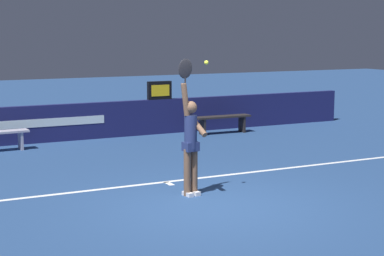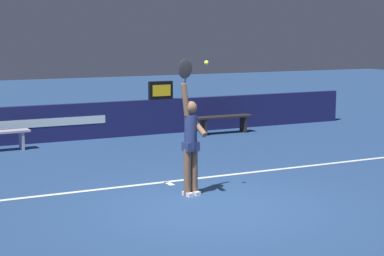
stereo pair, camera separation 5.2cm
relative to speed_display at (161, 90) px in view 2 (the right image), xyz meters
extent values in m
plane|color=navy|center=(-2.25, -7.33, -1.23)|extent=(60.00, 60.00, 0.00)
cube|color=white|center=(-2.25, -5.46, -1.23)|extent=(12.02, 0.11, 0.00)
cube|color=white|center=(-2.25, -5.61, -1.23)|extent=(0.11, 0.30, 0.00)
cube|color=#191C4F|center=(-2.25, 0.00, -0.74)|extent=(16.75, 0.17, 0.98)
cube|color=silver|center=(-3.48, -0.09, -0.70)|extent=(3.61, 0.01, 0.21)
cube|color=black|center=(0.00, 0.00, 0.00)|extent=(0.69, 0.15, 0.51)
cube|color=yellow|center=(0.00, -0.07, 0.00)|extent=(0.54, 0.01, 0.31)
cylinder|color=brown|center=(-2.19, -6.55, -0.81)|extent=(0.12, 0.12, 0.83)
cylinder|color=brown|center=(-2.34, -6.57, -0.81)|extent=(0.12, 0.12, 0.83)
cube|color=white|center=(-2.19, -6.57, -1.20)|extent=(0.13, 0.25, 0.07)
cube|color=white|center=(-2.34, -6.59, -1.20)|extent=(0.13, 0.25, 0.07)
cylinder|color=navy|center=(-2.27, -6.56, -0.10)|extent=(0.22, 0.22, 0.59)
cube|color=navy|center=(-2.27, -6.56, -0.36)|extent=(0.28, 0.24, 0.16)
sphere|color=brown|center=(-2.27, -6.56, 0.33)|extent=(0.22, 0.22, 0.22)
cylinder|color=brown|center=(-2.38, -6.58, 0.47)|extent=(0.18, 0.12, 0.56)
cylinder|color=brown|center=(-2.15, -6.61, 0.00)|extent=(0.16, 0.49, 0.34)
ellipsoid|color=black|center=(-2.38, -6.58, 1.00)|extent=(0.34, 0.08, 0.39)
cylinder|color=black|center=(-2.38, -6.58, 0.81)|extent=(0.03, 0.03, 0.18)
sphere|color=yellow|center=(-2.05, -6.73, 1.10)|extent=(0.07, 0.07, 0.07)
cube|color=black|center=(1.61, -0.77, -0.75)|extent=(1.67, 0.39, 0.05)
cube|color=black|center=(0.97, -0.76, -0.99)|extent=(0.07, 0.32, 0.48)
cube|color=black|center=(2.24, -0.78, -0.99)|extent=(0.07, 0.32, 0.48)
cube|color=#ACA8B9|center=(-4.03, -0.74, -1.00)|extent=(0.08, 0.32, 0.46)
camera|label=1|loc=(-7.10, -16.33, 1.61)|focal=59.52mm
camera|label=2|loc=(-7.05, -16.36, 1.61)|focal=59.52mm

